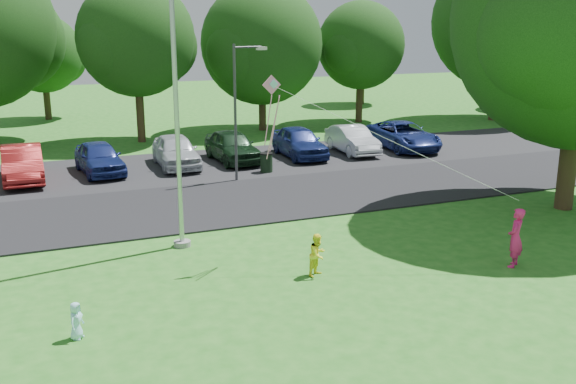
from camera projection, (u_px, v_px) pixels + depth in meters
name	position (u px, v px, depth m)	size (l,w,h in m)	color
ground	(370.00, 291.00, 15.72)	(120.00, 120.00, 0.00)	#23691B
park_road	(250.00, 200.00, 23.77)	(60.00, 6.00, 0.06)	black
parking_strip	(204.00, 165.00, 29.59)	(42.00, 7.00, 0.06)	black
flagpole	(176.00, 105.00, 17.85)	(0.50, 0.50, 10.00)	#B7BABF
street_lamp	(240.00, 100.00, 25.95)	(1.55, 0.50, 5.59)	#3F3F44
trash_can	(266.00, 163.00, 28.02)	(0.57, 0.57, 0.90)	black
tree_row	(188.00, 35.00, 36.54)	(64.35, 11.94, 10.88)	#332316
horizon_trees	(191.00, 53.00, 46.43)	(77.46, 7.20, 7.02)	#332316
parked_cars	(205.00, 150.00, 29.34)	(23.76, 5.11, 1.47)	#C6B793
woman	(515.00, 238.00, 17.14)	(0.59, 0.39, 1.63)	#E21E71
child_yellow	(318.00, 255.00, 16.60)	(0.55, 0.43, 1.13)	#FFF428
child_blue	(76.00, 321.00, 13.27)	(0.39, 0.26, 0.81)	#A3ECFB
kite	(281.00, 106.00, 16.82)	(6.06, 3.27, 3.22)	pink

